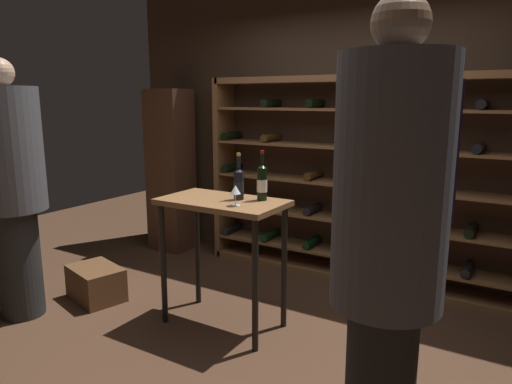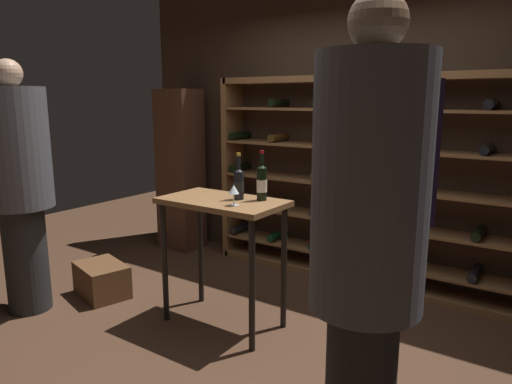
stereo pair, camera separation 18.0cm
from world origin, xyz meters
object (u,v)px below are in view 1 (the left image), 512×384
wine_rack (362,183)px  wine_glass_stemmed_center (235,191)px  display_cabinet (171,171)px  wine_bottle_red_label (262,182)px  wine_crate (96,283)px  wine_bottle_gold_foil (239,183)px  tasting_table (223,220)px  person_guest_plum_blouse (10,180)px  person_guest_khaki (388,242)px

wine_rack → wine_glass_stemmed_center: wine_rack is taller
display_cabinet → wine_bottle_red_label: 2.14m
wine_bottle_red_label → display_cabinet: bearing=149.3°
wine_crate → wine_bottle_red_label: bearing=12.8°
display_cabinet → wine_crate: bearing=-75.1°
wine_bottle_gold_foil → wine_glass_stemmed_center: wine_bottle_gold_foil is taller
wine_rack → tasting_table: (-0.57, -1.39, -0.11)m
wine_bottle_red_label → person_guest_plum_blouse: bearing=-154.1°
person_guest_khaki → display_cabinet: size_ratio=1.15×
tasting_table → wine_bottle_red_label: (0.26, 0.13, 0.29)m
display_cabinet → wine_bottle_red_label: (1.83, -1.08, 0.21)m
wine_crate → wine_bottle_gold_foil: bearing=11.5°
wine_rack → wine_bottle_gold_foil: bearing=-109.6°
person_guest_plum_blouse → display_cabinet: (-0.11, 1.92, -0.19)m
wine_rack → wine_bottle_red_label: (-0.32, -1.26, 0.17)m
tasting_table → wine_bottle_gold_foil: 0.30m
person_guest_khaki → wine_bottle_gold_foil: bearing=-97.7°
display_cabinet → wine_bottle_gold_foil: size_ratio=5.30×
person_guest_plum_blouse → wine_bottle_gold_foil: 1.74m
person_guest_khaki → wine_rack: bearing=-130.1°
wine_crate → wine_glass_stemmed_center: bearing=3.4°
wine_crate → display_cabinet: bearing=104.9°
wine_crate → wine_glass_stemmed_center: size_ratio=3.35×
wine_crate → display_cabinet: display_cabinet is taller
display_cabinet → person_guest_khaki: bearing=-35.6°
wine_bottle_red_label → wine_rack: bearing=75.9°
person_guest_khaki → wine_crate: bearing=-76.8°
wine_rack → wine_crate: (-1.77, -1.59, -0.79)m
display_cabinet → wine_bottle_red_label: bearing=-30.7°
wine_glass_stemmed_center → person_guest_plum_blouse: bearing=-160.6°
tasting_table → wine_rack: bearing=67.7°
person_guest_plum_blouse → wine_crate: (0.26, 0.50, -0.95)m
tasting_table → wine_glass_stemmed_center: size_ratio=6.78×
person_guest_khaki → person_guest_plum_blouse: person_guest_khaki is taller
person_guest_khaki → display_cabinet: person_guest_khaki is taller
tasting_table → person_guest_khaki: bearing=-33.0°
wine_bottle_gold_foil → wine_crate: bearing=-168.5°
tasting_table → wine_crate: size_ratio=2.02×
display_cabinet → wine_bottle_gold_foil: bearing=-34.6°
person_guest_khaki → display_cabinet: bearing=-96.5°
person_guest_khaki → wine_crate: person_guest_khaki is taller
person_guest_khaki → wine_bottle_red_label: (-1.21, 1.09, -0.04)m
wine_rack → person_guest_khaki: bearing=-69.2°
person_guest_khaki → wine_crate: 2.94m
wine_bottle_gold_foil → person_guest_khaki: bearing=-36.8°
wine_crate → person_guest_khaki: bearing=-15.8°
person_guest_khaki → display_cabinet: 3.74m
tasting_table → wine_crate: tasting_table is taller
wine_rack → wine_crate: 2.50m
wine_bottle_red_label → wine_bottle_gold_foil: 0.17m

